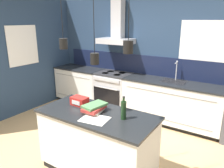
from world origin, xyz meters
name	(u,v)px	position (x,y,z in m)	size (l,w,h in m)	color
ground_plane	(95,152)	(0.00, 0.00, 0.00)	(16.00, 16.00, 0.00)	tan
wall_back	(146,55)	(-0.04, 1.99, 1.36)	(5.60, 2.53, 2.60)	navy
wall_left	(28,55)	(-2.43, 0.70, 1.30)	(0.08, 3.80, 2.60)	navy
counter_run_left	(81,84)	(-1.74, 1.69, 0.46)	(1.27, 0.64, 0.91)	black
counter_run_sink	(171,103)	(0.70, 1.69, 0.46)	(2.01, 0.64, 1.31)	black
oven_range	(114,91)	(-0.71, 1.69, 0.46)	(0.81, 0.66, 0.91)	#B5B5BA
kitchen_island	(97,143)	(0.32, -0.35, 0.46)	(1.62, 0.77, 0.91)	black
bottle_on_island	(124,110)	(0.71, -0.31, 1.04)	(0.07, 0.07, 0.30)	#193319
book_stack	(94,108)	(0.27, -0.33, 0.97)	(0.25, 0.36, 0.11)	beige
red_supply_box	(80,101)	(-0.06, -0.25, 0.97)	(0.24, 0.16, 0.12)	red
paper_pile	(95,119)	(0.42, -0.52, 0.91)	(0.38, 0.32, 0.01)	silver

